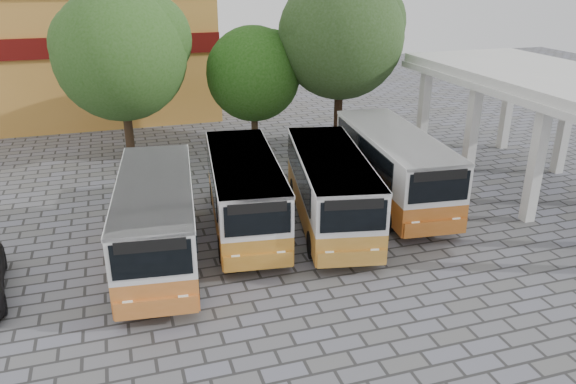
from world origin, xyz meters
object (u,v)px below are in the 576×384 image
object	(u,v)px
bus_far_left	(157,216)
bus_far_right	(394,163)
bus_centre_right	(331,185)
bus_centre_left	(244,189)

from	to	relation	value
bus_far_left	bus_far_right	distance (m)	10.52
bus_far_left	bus_centre_right	size ratio (longest dim) A/B	0.99
bus_centre_left	bus_far_right	xyz separation A→B (m)	(6.78, 0.71, 0.12)
bus_centre_left	bus_centre_right	size ratio (longest dim) A/B	0.97
bus_centre_left	bus_far_right	bearing A→B (deg)	12.98
bus_far_left	bus_centre_right	world-z (taller)	bus_far_left
bus_centre_left	bus_far_right	size ratio (longest dim) A/B	0.94
bus_centre_right	bus_far_right	size ratio (longest dim) A/B	0.96
bus_far_left	bus_centre_right	xyz separation A→B (m)	(6.78, 0.91, -0.01)
bus_centre_left	bus_centre_right	xyz separation A→B (m)	(3.30, -0.73, 0.02)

